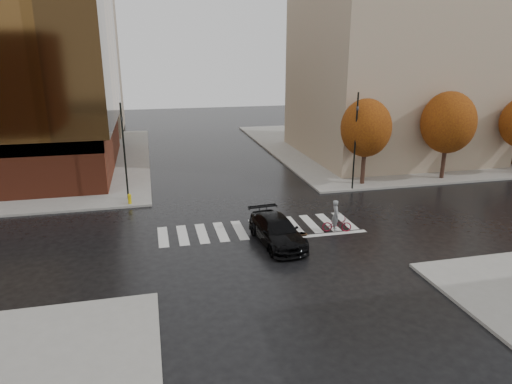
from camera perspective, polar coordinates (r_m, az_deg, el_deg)
ground at (r=26.49m, az=0.50°, el=-4.97°), size 120.00×120.00×0.00m
sidewalk_ne at (r=53.18m, az=17.37°, el=5.74°), size 30.00×30.00×0.15m
crosswalk at (r=26.94m, az=0.25°, el=-4.57°), size 12.00×3.00×0.01m
building_ne_tan at (r=46.78m, az=16.55°, el=15.55°), size 16.00×16.00×18.00m
building_nw_far at (r=61.62m, az=-23.80°, el=16.04°), size 14.00×12.00×20.00m
tree_ne_a at (r=35.45m, az=13.58°, el=7.77°), size 3.80×3.80×6.50m
tree_ne_b at (r=39.07m, az=22.90°, el=7.99°), size 4.20×4.20×6.89m
sedan at (r=24.72m, az=2.64°, el=-4.85°), size 2.50×5.17×1.45m
cyclist at (r=26.67m, az=10.02°, el=-3.59°), size 1.77×0.97×1.91m
traffic_light_nw at (r=31.92m, az=-16.19°, el=5.46°), size 0.21×0.19×6.63m
traffic_light_ne at (r=33.94m, az=12.34°, el=6.92°), size 0.16×0.19×7.07m
fire_hydrant at (r=31.78m, az=-15.52°, el=-0.75°), size 0.25×0.25×0.70m
manhole at (r=26.23m, az=5.72°, el=-5.28°), size 0.75×0.75×0.01m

